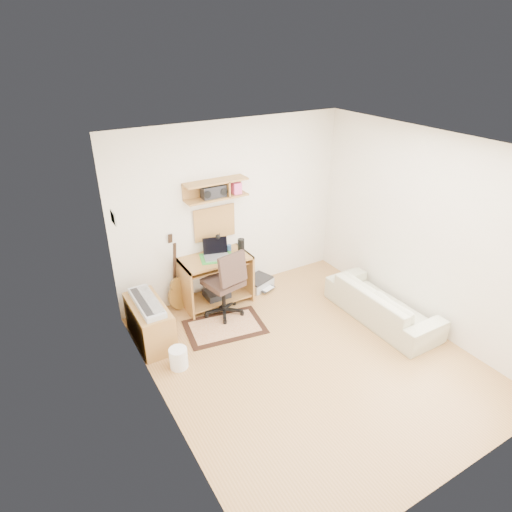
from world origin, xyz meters
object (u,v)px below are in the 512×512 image
task_chair (223,282)px  cabinet (149,323)px  desk (216,280)px  sofa (383,298)px  printer (258,283)px

task_chair → cabinet: size_ratio=1.16×
desk → cabinet: 1.21m
desk → task_chair: task_chair is taller
task_chair → sofa: (1.86, -1.23, -0.19)m
sofa → cabinet: bearing=68.5°
desk → printer: size_ratio=2.36×
task_chair → printer: (0.79, 0.38, -0.44)m
task_chair → printer: task_chair is taller
desk → cabinet: desk is taller
task_chair → sofa: task_chair is taller
printer → sofa: (1.06, -1.61, 0.25)m
cabinet → sofa: (2.96, -1.16, 0.06)m
desk → sofa: desk is taller
sofa → desk: bearing=49.4°
task_chair → cabinet: bearing=172.2°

